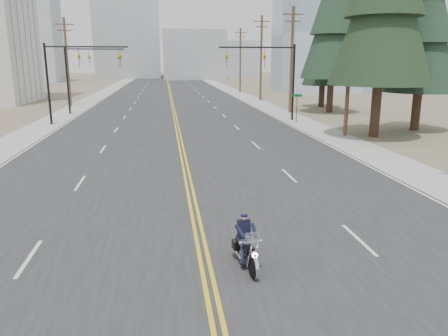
% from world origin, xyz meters
% --- Properties ---
extents(ground_plane, '(400.00, 400.00, 0.00)m').
position_xyz_m(ground_plane, '(0.00, 0.00, 0.00)').
color(ground_plane, '#776D56').
rests_on(ground_plane, ground).
extents(road, '(20.00, 200.00, 0.01)m').
position_xyz_m(road, '(0.00, 70.00, 0.01)').
color(road, '#303033').
rests_on(road, ground).
extents(sidewalk_left, '(3.00, 200.00, 0.01)m').
position_xyz_m(sidewalk_left, '(-11.50, 70.00, 0.01)').
color(sidewalk_left, '#A5A5A0').
rests_on(sidewalk_left, ground).
extents(sidewalk_right, '(3.00, 200.00, 0.01)m').
position_xyz_m(sidewalk_right, '(11.50, 70.00, 0.01)').
color(sidewalk_right, '#A5A5A0').
rests_on(sidewalk_right, ground).
extents(traffic_mast_left, '(7.10, 0.26, 7.00)m').
position_xyz_m(traffic_mast_left, '(-8.98, 32.00, 4.94)').
color(traffic_mast_left, black).
rests_on(traffic_mast_left, ground).
extents(traffic_mast_right, '(7.10, 0.26, 7.00)m').
position_xyz_m(traffic_mast_right, '(8.98, 32.00, 4.94)').
color(traffic_mast_right, black).
rests_on(traffic_mast_right, ground).
extents(traffic_mast_far, '(6.10, 0.26, 7.00)m').
position_xyz_m(traffic_mast_far, '(-9.31, 40.00, 4.87)').
color(traffic_mast_far, black).
rests_on(traffic_mast_far, ground).
extents(street_sign, '(0.90, 0.06, 2.62)m').
position_xyz_m(street_sign, '(10.80, 30.00, 1.80)').
color(street_sign, black).
rests_on(street_sign, ground).
extents(utility_pole_b, '(2.20, 0.30, 11.50)m').
position_xyz_m(utility_pole_b, '(12.50, 23.00, 5.98)').
color(utility_pole_b, brown).
rests_on(utility_pole_b, ground).
extents(utility_pole_c, '(2.20, 0.30, 11.00)m').
position_xyz_m(utility_pole_c, '(12.50, 38.00, 5.73)').
color(utility_pole_c, brown).
rests_on(utility_pole_c, ground).
extents(utility_pole_d, '(2.20, 0.30, 11.50)m').
position_xyz_m(utility_pole_d, '(12.50, 53.00, 5.98)').
color(utility_pole_d, brown).
rests_on(utility_pole_d, ground).
extents(utility_pole_e, '(2.20, 0.30, 11.00)m').
position_xyz_m(utility_pole_e, '(12.50, 70.00, 5.73)').
color(utility_pole_e, brown).
rests_on(utility_pole_e, ground).
extents(utility_pole_left, '(2.20, 0.30, 10.50)m').
position_xyz_m(utility_pole_left, '(-12.50, 48.00, 5.48)').
color(utility_pole_left, brown).
rests_on(utility_pole_left, ground).
extents(glass_building, '(24.00, 16.00, 20.00)m').
position_xyz_m(glass_building, '(32.00, 70.00, 10.00)').
color(glass_building, '#9EB5CC').
rests_on(glass_building, ground).
extents(haze_bldg_a, '(14.00, 12.00, 22.00)m').
position_xyz_m(haze_bldg_a, '(-35.00, 115.00, 11.00)').
color(haze_bldg_a, '#B7BCC6').
rests_on(haze_bldg_a, ground).
extents(haze_bldg_b, '(18.00, 14.00, 14.00)m').
position_xyz_m(haze_bldg_b, '(8.00, 125.00, 7.00)').
color(haze_bldg_b, '#ADB2B7').
rests_on(haze_bldg_b, ground).
extents(haze_bldg_c, '(16.00, 12.00, 18.00)m').
position_xyz_m(haze_bldg_c, '(40.00, 110.00, 9.00)').
color(haze_bldg_c, '#B7BCC6').
rests_on(haze_bldg_c, ground).
extents(haze_bldg_d, '(20.00, 15.00, 26.00)m').
position_xyz_m(haze_bldg_d, '(-12.00, 140.00, 13.00)').
color(haze_bldg_d, '#ADB2B7').
rests_on(haze_bldg_d, ground).
extents(haze_bldg_e, '(14.00, 14.00, 12.00)m').
position_xyz_m(haze_bldg_e, '(25.00, 150.00, 6.00)').
color(haze_bldg_e, '#B7BCC6').
rests_on(haze_bldg_e, ground).
extents(motorcyclist, '(1.00, 1.97, 1.48)m').
position_xyz_m(motorcyclist, '(1.11, 2.67, 0.74)').
color(motorcyclist, black).
rests_on(motorcyclist, ground).
extents(conifer_mid, '(5.79, 5.79, 15.44)m').
position_xyz_m(conifer_mid, '(19.25, 24.88, 8.86)').
color(conifer_mid, '#382619').
rests_on(conifer_mid, ground).
extents(conifer_tall, '(6.63, 6.63, 18.43)m').
position_xyz_m(conifer_tall, '(16.88, 37.74, 10.58)').
color(conifer_tall, '#382619').
rests_on(conifer_tall, ground).
extents(conifer_far, '(4.93, 4.93, 13.19)m').
position_xyz_m(conifer_far, '(18.01, 43.41, 7.57)').
color(conifer_far, '#382619').
rests_on(conifer_far, ground).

